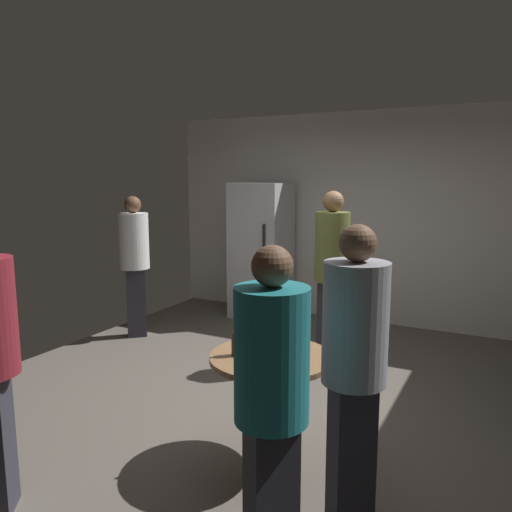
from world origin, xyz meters
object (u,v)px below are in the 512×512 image
(beer_bottle_amber, at_px, (298,339))
(person_in_teal_shirt, at_px, (272,390))
(beer_bottle_brown, at_px, (236,343))
(plastic_cup_blue, at_px, (258,357))
(person_in_olive_shirt, at_px, (332,265))
(refrigerator, at_px, (261,251))
(foreground_table, at_px, (271,371))
(beer_bottle_clear, at_px, (281,340))
(person_in_gray_shirt, at_px, (354,355))
(beer_bottle_green, at_px, (281,347))
(person_in_white_shirt, at_px, (135,255))

(beer_bottle_amber, relative_size, person_in_teal_shirt, 0.15)
(beer_bottle_brown, distance_m, plastic_cup_blue, 0.22)
(person_in_olive_shirt, bearing_deg, beer_bottle_brown, 23.76)
(refrigerator, bearing_deg, foreground_table, -61.82)
(person_in_olive_shirt, bearing_deg, beer_bottle_clear, 31.31)
(person_in_gray_shirt, bearing_deg, beer_bottle_brown, 34.09)
(beer_bottle_clear, relative_size, person_in_gray_shirt, 0.14)
(beer_bottle_clear, bearing_deg, beer_bottle_amber, 42.84)
(refrigerator, bearing_deg, plastic_cup_blue, -63.20)
(plastic_cup_blue, xyz_separation_m, person_in_teal_shirt, (0.42, -0.66, 0.13))
(plastic_cup_blue, bearing_deg, person_in_teal_shirt, -57.83)
(person_in_olive_shirt, distance_m, person_in_gray_shirt, 2.34)
(beer_bottle_clear, bearing_deg, beer_bottle_brown, -142.02)
(beer_bottle_green, distance_m, person_in_olive_shirt, 1.93)
(foreground_table, distance_m, beer_bottle_green, 0.22)
(beer_bottle_green, distance_m, beer_bottle_clear, 0.13)
(beer_bottle_green, bearing_deg, plastic_cup_blue, -120.88)
(refrigerator, relative_size, beer_bottle_amber, 7.83)
(person_in_olive_shirt, height_order, person_in_teal_shirt, person_in_olive_shirt)
(beer_bottle_clear, relative_size, person_in_teal_shirt, 0.15)
(beer_bottle_brown, distance_m, person_in_teal_shirt, 0.98)
(refrigerator, distance_m, beer_bottle_amber, 3.46)
(person_in_teal_shirt, distance_m, person_in_gray_shirt, 0.57)
(refrigerator, relative_size, person_in_olive_shirt, 1.03)
(refrigerator, bearing_deg, person_in_white_shirt, -121.78)
(foreground_table, distance_m, person_in_teal_shirt, 1.00)
(foreground_table, distance_m, beer_bottle_amber, 0.27)
(beer_bottle_amber, height_order, beer_bottle_green, same)
(beer_bottle_brown, distance_m, person_in_olive_shirt, 1.96)
(refrigerator, height_order, person_in_gray_shirt, refrigerator)
(beer_bottle_green, relative_size, person_in_white_shirt, 0.14)
(beer_bottle_clear, relative_size, plastic_cup_blue, 2.09)
(person_in_olive_shirt, relative_size, person_in_white_shirt, 1.05)
(beer_bottle_brown, relative_size, plastic_cup_blue, 2.09)
(beer_bottle_green, height_order, person_in_olive_shirt, person_in_olive_shirt)
(refrigerator, distance_m, foreground_table, 3.54)
(beer_bottle_clear, xyz_separation_m, person_in_olive_shirt, (-0.27, 1.77, 0.20))
(plastic_cup_blue, height_order, person_in_teal_shirt, person_in_teal_shirt)
(plastic_cup_blue, relative_size, person_in_olive_shirt, 0.06)
(beer_bottle_green, height_order, plastic_cup_blue, beer_bottle_green)
(refrigerator, relative_size, beer_bottle_green, 7.83)
(beer_bottle_amber, relative_size, plastic_cup_blue, 2.09)
(person_in_white_shirt, bearing_deg, foreground_table, 15.88)
(refrigerator, relative_size, beer_bottle_brown, 7.83)
(foreground_table, distance_m, person_in_olive_shirt, 1.90)
(beer_bottle_green, distance_m, person_in_gray_shirt, 0.63)
(person_in_white_shirt, bearing_deg, beer_bottle_clear, 17.36)
(person_in_gray_shirt, bearing_deg, plastic_cup_blue, 37.02)
(plastic_cup_blue, bearing_deg, person_in_white_shirt, 144.54)
(beer_bottle_brown, bearing_deg, person_in_teal_shirt, -50.50)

